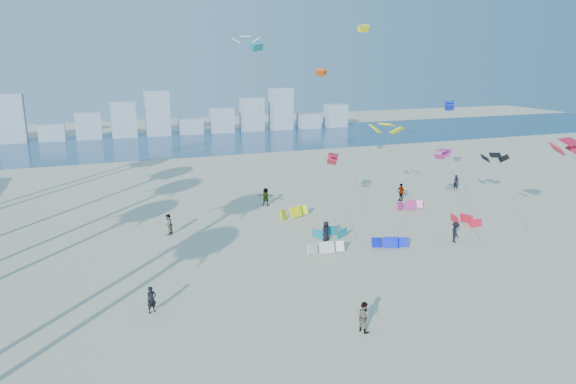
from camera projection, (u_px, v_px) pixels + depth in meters
name	position (u px, v px, depth m)	size (l,w,h in m)	color
ground	(344.00, 359.00, 26.52)	(220.00, 220.00, 0.00)	beige
ocean	(158.00, 144.00, 91.84)	(220.00, 220.00, 0.00)	navy
kitesurfer_near	(152.00, 300.00, 31.14)	(0.59, 0.39, 1.63)	black
kitesurfer_mid	(364.00, 316.00, 29.03)	(0.84, 0.65, 1.73)	gray
kitesurfers_far	(329.00, 209.00, 49.51)	(33.44, 17.11, 1.85)	black
grounded_kites	(364.00, 226.00, 45.76)	(17.66, 12.18, 1.03)	silver
flying_kites	(373.00, 93.00, 48.98)	(22.44, 34.03, 18.49)	red
distant_skyline	(144.00, 120.00, 99.75)	(85.00, 3.00, 8.40)	#9EADBF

